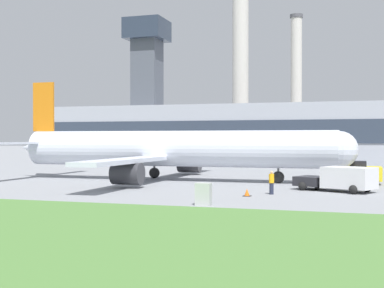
{
  "coord_description": "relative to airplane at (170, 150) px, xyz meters",
  "views": [
    {
      "loc": [
        17.69,
        -48.6,
        4.18
      ],
      "look_at": [
        2.15,
        0.94,
        3.61
      ],
      "focal_mm": 50.0,
      "sensor_mm": 36.0,
      "label": 1
    }
  ],
  "objects": [
    {
      "name": "smokestack_right",
      "position": [
        5.03,
        64.61,
        12.18
      ],
      "size": [
        2.68,
        2.68,
        30.23
      ],
      "color": "beige",
      "rests_on": "ground_plane"
    },
    {
      "name": "airplane",
      "position": [
        0.0,
        0.0,
        0.0
      ],
      "size": [
        34.75,
        31.69,
        10.1
      ],
      "color": "silver",
      "rests_on": "ground_plane"
    },
    {
      "name": "baggage_truck",
      "position": [
        16.36,
        -6.36,
        -2.06
      ],
      "size": [
        6.63,
        4.83,
        1.94
      ],
      "color": "#232328",
      "rests_on": "ground_plane"
    },
    {
      "name": "ground_crew_person",
      "position": [
        11.56,
        -10.0,
        -2.15
      ],
      "size": [
        0.48,
        0.48,
        1.75
      ],
      "color": "#23283D",
      "rests_on": "ground_plane"
    },
    {
      "name": "ground_plane",
      "position": [
        0.08,
        -0.94,
        -3.05
      ],
      "size": [
        400.0,
        400.0,
        0.0
      ],
      "primitive_type": "plane",
      "color": "gray"
    },
    {
      "name": "terminal_building",
      "position": [
        -1.04,
        33.54,
        2.23
      ],
      "size": [
        63.37,
        11.9,
        23.96
      ],
      "color": "#9EA3AD",
      "rests_on": "ground_plane"
    },
    {
      "name": "smokestack_left",
      "position": [
        -6.42,
        62.01,
        18.59
      ],
      "size": [
        3.93,
        3.93,
        42.95
      ],
      "color": "beige",
      "rests_on": "ground_plane"
    },
    {
      "name": "traffic_cone_near_nose",
      "position": [
        10.06,
        -11.75,
        -2.8
      ],
      "size": [
        0.57,
        0.57,
        0.54
      ],
      "color": "black",
      "rests_on": "ground_plane"
    },
    {
      "name": "utility_cabinet",
      "position": [
        8.53,
        -17.69,
        -2.35
      ],
      "size": [
        0.95,
        0.66,
        1.39
      ],
      "color": "#B2B7B2",
      "rests_on": "ground_plane"
    },
    {
      "name": "pushback_tug",
      "position": [
        17.66,
        1.34,
        -2.08
      ],
      "size": [
        4.16,
        2.81,
        2.09
      ],
      "color": "yellow",
      "rests_on": "ground_plane"
    }
  ]
}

